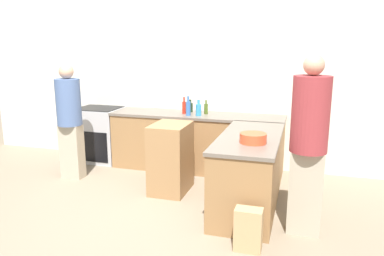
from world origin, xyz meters
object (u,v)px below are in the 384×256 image
at_px(range_oven, 100,134).
at_px(paper_bag, 248,230).
at_px(mixing_bowl, 253,138).
at_px(person_at_peninsula, 309,140).
at_px(island_table, 171,158).
at_px(hot_sauce_bottle, 184,107).
at_px(dish_soap_bottle, 199,109).
at_px(olive_oil_bottle, 206,108).
at_px(water_bottle_blue, 188,108).
at_px(person_by_range, 70,118).
at_px(wine_bottle_dark, 190,107).

bearing_deg(range_oven, paper_bag, -37.24).
distance_m(mixing_bowl, person_at_peninsula, 0.59).
height_order(island_table, hot_sauce_bottle, hot_sauce_bottle).
bearing_deg(island_table, dish_soap_bottle, 79.88).
bearing_deg(olive_oil_bottle, person_at_peninsula, -48.27).
xyz_separation_m(island_table, mixing_bowl, (1.13, -0.52, 0.48)).
xyz_separation_m(island_table, person_at_peninsula, (1.70, -0.67, 0.53)).
distance_m(mixing_bowl, olive_oil_bottle, 1.77).
bearing_deg(paper_bag, range_oven, 142.76).
bearing_deg(water_bottle_blue, paper_bag, -58.60).
xyz_separation_m(mixing_bowl, person_by_range, (-2.68, 0.59, -0.04)).
xyz_separation_m(mixing_bowl, person_at_peninsula, (0.57, -0.15, 0.06)).
distance_m(island_table, wine_bottle_dark, 1.20).
height_order(range_oven, water_bottle_blue, water_bottle_blue).
relative_size(dish_soap_bottle, person_by_range, 0.14).
distance_m(water_bottle_blue, olive_oil_bottle, 0.30).
distance_m(island_table, dish_soap_bottle, 0.98).
bearing_deg(hot_sauce_bottle, range_oven, 178.47).
relative_size(hot_sauce_bottle, water_bottle_blue, 0.88).
bearing_deg(person_at_peninsula, dish_soap_bottle, 136.22).
bearing_deg(person_at_peninsula, range_oven, 153.91).
distance_m(mixing_bowl, hot_sauce_bottle, 1.89).
bearing_deg(mixing_bowl, dish_soap_bottle, 126.38).
relative_size(hot_sauce_bottle, person_by_range, 0.15).
height_order(island_table, paper_bag, island_table).
xyz_separation_m(hot_sauce_bottle, olive_oil_bottle, (0.32, 0.08, -0.02)).
relative_size(range_oven, mixing_bowl, 3.09).
bearing_deg(person_by_range, range_oven, 93.75).
relative_size(mixing_bowl, hot_sauce_bottle, 1.14).
height_order(hot_sauce_bottle, person_at_peninsula, person_at_peninsula).
bearing_deg(water_bottle_blue, range_oven, 174.34).
relative_size(dish_soap_bottle, person_at_peninsula, 0.13).
xyz_separation_m(dish_soap_bottle, wine_bottle_dark, (-0.21, 0.27, -0.02)).
bearing_deg(mixing_bowl, island_table, 155.41).
height_order(water_bottle_blue, person_at_peninsula, person_at_peninsula).
height_order(olive_oil_bottle, paper_bag, olive_oil_bottle).
relative_size(island_table, person_by_range, 0.55).
height_order(olive_oil_bottle, wine_bottle_dark, olive_oil_bottle).
distance_m(olive_oil_bottle, wine_bottle_dark, 0.30).
xyz_separation_m(island_table, person_by_range, (-1.55, 0.07, 0.43)).
distance_m(mixing_bowl, water_bottle_blue, 1.74).
relative_size(hot_sauce_bottle, olive_oil_bottle, 1.20).
bearing_deg(person_by_range, water_bottle_blue, 25.09).
xyz_separation_m(dish_soap_bottle, olive_oil_bottle, (0.07, 0.18, -0.01)).
height_order(water_bottle_blue, wine_bottle_dark, water_bottle_blue).
bearing_deg(hot_sauce_bottle, person_by_range, -149.72).
bearing_deg(wine_bottle_dark, olive_oil_bottle, -17.69).
relative_size(hot_sauce_bottle, person_at_peninsula, 0.14).
distance_m(hot_sauce_bottle, person_by_range, 1.67).
bearing_deg(olive_oil_bottle, dish_soap_bottle, -111.10).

